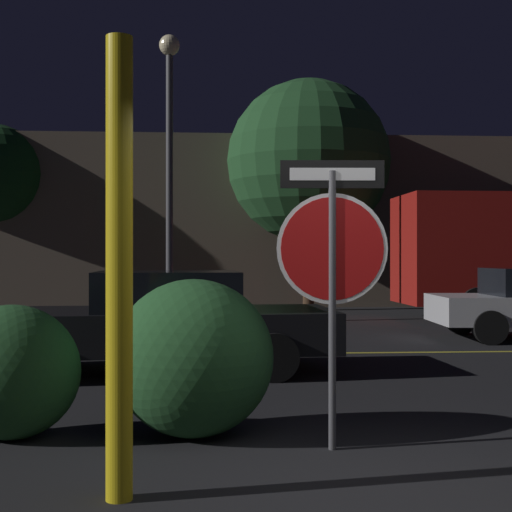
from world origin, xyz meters
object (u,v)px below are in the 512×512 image
at_px(tree_0, 308,162).
at_px(hedge_bush_1, 12,372).
at_px(yellow_pole_left, 119,268).
at_px(street_lamp, 170,131).
at_px(hedge_bush_2, 193,358).
at_px(passing_car_2, 160,321).
at_px(stop_sign, 332,249).

bearing_deg(tree_0, hedge_bush_1, -107.49).
bearing_deg(yellow_pole_left, street_lamp, 91.70).
relative_size(hedge_bush_1, tree_0, 0.17).
xyz_separation_m(hedge_bush_2, tree_0, (2.96, 14.21, 3.60)).
bearing_deg(yellow_pole_left, passing_car_2, 91.12).
xyz_separation_m(stop_sign, street_lamp, (-1.88, 10.73, 2.82)).
xyz_separation_m(stop_sign, passing_car_2, (-1.63, 3.91, -0.91)).
bearing_deg(stop_sign, street_lamp, 103.08).
bearing_deg(street_lamp, hedge_bush_1, -94.09).
relative_size(stop_sign, hedge_bush_2, 1.68).
bearing_deg(hedge_bush_1, street_lamp, 85.91).
bearing_deg(hedge_bush_1, stop_sign, -10.41).
relative_size(stop_sign, yellow_pole_left, 0.79).
relative_size(hedge_bush_1, hedge_bush_2, 0.84).
xyz_separation_m(passing_car_2, tree_0, (3.48, 10.77, 3.59)).
height_order(hedge_bush_1, hedge_bush_2, hedge_bush_2).
bearing_deg(stop_sign, passing_car_2, 115.75).
bearing_deg(yellow_pole_left, tree_0, 77.86).
xyz_separation_m(hedge_bush_2, passing_car_2, (-0.53, 3.44, 0.01)).
bearing_deg(hedge_bush_1, yellow_pole_left, -55.04).
height_order(hedge_bush_2, passing_car_2, hedge_bush_2).
distance_m(hedge_bush_1, street_lamp, 10.97).
xyz_separation_m(hedge_bush_1, passing_car_2, (0.99, 3.43, 0.11)).
distance_m(yellow_pole_left, hedge_bush_1, 2.09).
xyz_separation_m(yellow_pole_left, passing_car_2, (-0.10, 4.98, -0.78)).
relative_size(street_lamp, tree_0, 1.00).
relative_size(hedge_bush_2, passing_car_2, 0.28).
distance_m(hedge_bush_1, tree_0, 15.34).
bearing_deg(tree_0, hedge_bush_2, -101.77).
relative_size(stop_sign, hedge_bush_1, 2.01).
relative_size(stop_sign, passing_car_2, 0.47).
height_order(yellow_pole_left, hedge_bush_2, yellow_pole_left).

